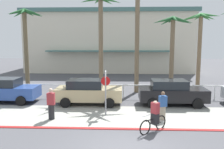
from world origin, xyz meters
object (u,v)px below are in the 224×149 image
stop_sign_bike_lane (106,86)px  pedestrian_1 (163,107)px  palm_tree_2 (138,4)px  palm_tree_3 (173,34)px  car_blue_0 (5,90)px  palm_tree_0 (26,28)px  car_tan_1 (88,92)px  pedestrian_0 (51,105)px  palm_tree_1 (101,23)px  car_black_2 (172,92)px  cyclist_black_0 (154,117)px  palm_tree_4 (200,30)px

stop_sign_bike_lane → pedestrian_1: stop_sign_bike_lane is taller
palm_tree_2 → palm_tree_3: 3.67m
car_blue_0 → palm_tree_0: bearing=91.1°
palm_tree_2 → palm_tree_0: bearing=176.2°
car_tan_1 → car_blue_0: bearing=176.8°
palm_tree_0 → pedestrian_0: size_ratio=4.03×
palm_tree_3 → car_blue_0: palm_tree_3 is taller
palm_tree_2 → palm_tree_3: size_ratio=1.58×
palm_tree_3 → pedestrian_0: palm_tree_3 is taller
palm_tree_2 → car_tan_1: size_ratio=2.23×
palm_tree_1 → car_black_2: size_ratio=1.77×
pedestrian_0 → pedestrian_1: pedestrian_0 is taller
palm_tree_0 → cyclist_black_0: 14.26m
palm_tree_3 → car_black_2: (-0.76, -3.91, -3.96)m
car_black_2 → pedestrian_0: pedestrian_0 is taller
palm_tree_4 → cyclist_black_0: 12.73m
palm_tree_1 → pedestrian_0: (-2.09, -7.05, -4.87)m
palm_tree_2 → car_tan_1: bearing=-131.1°
palm_tree_4 → car_black_2: size_ratio=1.52×
car_black_2 → pedestrian_1: bearing=-109.7°
palm_tree_2 → palm_tree_4: size_ratio=1.47×
palm_tree_4 → car_blue_0: 16.52m
palm_tree_1 → palm_tree_2: 3.30m
stop_sign_bike_lane → pedestrian_1: 3.35m
palm_tree_0 → car_blue_0: bearing=-88.9°
palm_tree_4 → pedestrian_0: bearing=-139.2°
cyclist_black_0 → pedestrian_0: 5.54m
palm_tree_2 → pedestrian_0: bearing=-125.0°
palm_tree_3 → cyclist_black_0: (-2.54, -8.71, -4.14)m
stop_sign_bike_lane → pedestrian_0: (-2.89, -0.93, -0.88)m
car_blue_0 → cyclist_black_0: car_blue_0 is taller
palm_tree_4 → pedestrian_0: 14.71m
palm_tree_1 → car_black_2: bearing=-36.7°
palm_tree_2 → cyclist_black_0: (0.29, -8.71, -6.46)m
palm_tree_0 → palm_tree_3: bearing=-2.9°
car_blue_0 → cyclist_black_0: 10.87m
palm_tree_1 → car_black_2: 7.90m
car_blue_0 → cyclist_black_0: (9.63, -5.05, -0.18)m
stop_sign_bike_lane → pedestrian_0: bearing=-162.2°
palm_tree_0 → palm_tree_1: (6.46, -0.79, 0.31)m
palm_tree_3 → car_tan_1: size_ratio=1.41×
car_blue_0 → car_black_2: bearing=-1.3°
stop_sign_bike_lane → palm_tree_1: palm_tree_1 is taller
palm_tree_1 → pedestrian_0: bearing=-106.5°
palm_tree_4 → pedestrian_1: size_ratio=4.29×
cyclist_black_0 → palm_tree_2: bearing=91.9°
car_blue_0 → palm_tree_2: bearing=21.4°
car_blue_0 → car_black_2: size_ratio=1.00×
pedestrian_0 → car_black_2: bearing=24.8°
stop_sign_bike_lane → palm_tree_3: 8.62m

